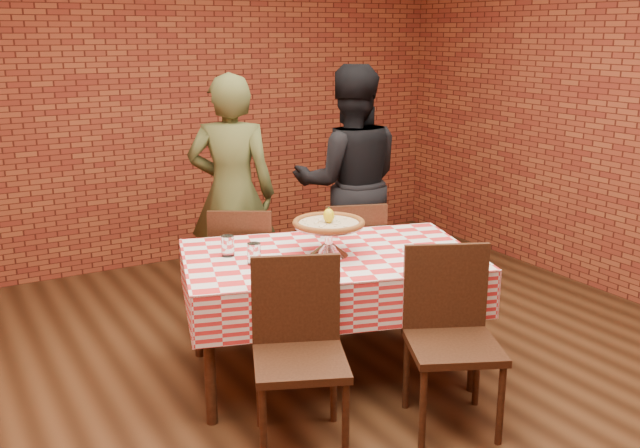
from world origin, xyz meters
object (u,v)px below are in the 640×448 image
at_px(chair_near_left, 300,359).
at_px(chair_near_right, 454,343).
at_px(table, 329,315).
at_px(pizza, 329,224).
at_px(water_glass_right, 228,246).
at_px(water_glass_left, 254,254).
at_px(chair_far_left, 245,268).
at_px(condiment_caddy, 330,225).
at_px(pizza_stand, 329,240).
at_px(diner_olive, 232,194).
at_px(chair_far_right, 349,261).
at_px(diner_black, 349,183).

distance_m(chair_near_left, chair_near_right, 0.80).
height_order(table, chair_near_left, chair_near_left).
bearing_deg(pizza, chair_near_left, -131.03).
bearing_deg(water_glass_right, water_glass_left, -71.80).
bearing_deg(chair_far_left, condiment_caddy, 152.60).
relative_size(pizza_stand, diner_olive, 0.24).
relative_size(pizza_stand, chair_far_right, 0.45).
height_order(condiment_caddy, diner_olive, diner_olive).
height_order(pizza, chair_near_right, pizza).
height_order(chair_near_right, diner_olive, diner_olive).
xyz_separation_m(table, condiment_caddy, (0.18, 0.29, 0.46)).
bearing_deg(chair_near_right, condiment_caddy, 118.48).
xyz_separation_m(water_glass_left, chair_far_left, (0.29, 0.80, -0.37)).
relative_size(water_glass_left, chair_near_left, 0.13).
height_order(table, pizza_stand, pizza_stand).
distance_m(condiment_caddy, chair_near_right, 1.19).
relative_size(pizza, diner_olive, 0.24).
bearing_deg(pizza, condiment_caddy, 58.24).
xyz_separation_m(chair_far_right, diner_olive, (-0.58, 0.68, 0.42)).
bearing_deg(diner_black, condiment_caddy, 75.67).
height_order(chair_near_left, chair_far_right, chair_near_left).
height_order(table, pizza, pizza).
height_order(chair_near_left, diner_olive, diner_olive).
bearing_deg(chair_near_left, condiment_caddy, 74.76).
height_order(condiment_caddy, chair_near_right, chair_near_right).
distance_m(chair_near_left, diner_olive, 1.99).
relative_size(pizza, chair_far_right, 0.46).
distance_m(water_glass_right, condiment_caddy, 0.70).
relative_size(table, condiment_caddy, 10.78).
distance_m(pizza_stand, chair_near_left, 0.86).
relative_size(chair_near_left, diner_olive, 0.54).
height_order(water_glass_right, chair_far_left, chair_far_left).
bearing_deg(table, diner_black, 52.80).
xyz_separation_m(water_glass_left, water_glass_right, (-0.07, 0.21, 0.00)).
distance_m(water_glass_left, chair_far_left, 0.93).
relative_size(water_glass_left, chair_far_right, 0.13).
bearing_deg(pizza, chair_near_right, -72.43).
height_order(chair_far_left, diner_black, diner_black).
bearing_deg(pizza, pizza_stand, -63.43).
distance_m(pizza, diner_olive, 1.31).
distance_m(pizza_stand, chair_far_right, 0.91).
bearing_deg(pizza_stand, water_glass_left, 171.68).
height_order(pizza, chair_far_right, pizza).
xyz_separation_m(pizza, chair_near_left, (-0.51, -0.58, -0.48)).
bearing_deg(pizza, table, 46.90).
distance_m(table, diner_black, 1.45).
distance_m(water_glass_left, diner_black, 1.65).
relative_size(chair_far_left, diner_black, 0.50).
relative_size(pizza, condiment_caddy, 2.71).
bearing_deg(diner_olive, table, 123.17).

